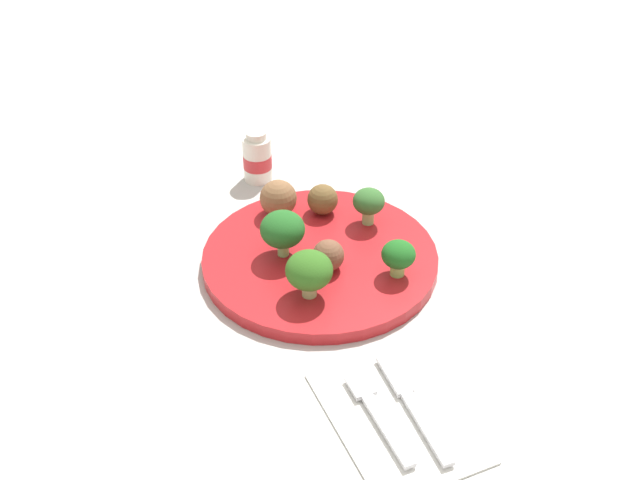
# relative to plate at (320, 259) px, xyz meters

# --- Properties ---
(ground_plane) EXTENTS (4.00, 4.00, 0.00)m
(ground_plane) POSITION_rel_plate_xyz_m (0.00, 0.00, -0.01)
(ground_plane) COLOR #B2B2AD
(plate) EXTENTS (0.28, 0.28, 0.02)m
(plate) POSITION_rel_plate_xyz_m (0.00, 0.00, 0.00)
(plate) COLOR red
(plate) RESTS_ON ground_plane
(broccoli_floret_mid_left) EXTENTS (0.05, 0.05, 0.06)m
(broccoli_floret_mid_left) POSITION_rel_plate_xyz_m (0.01, 0.04, 0.04)
(broccoli_floret_mid_left) COLOR #8CCB70
(broccoli_floret_mid_left) RESTS_ON plate
(broccoli_floret_far_rim) EXTENTS (0.04, 0.04, 0.04)m
(broccoli_floret_far_rim) POSITION_rel_plate_xyz_m (-0.07, -0.07, 0.03)
(broccoli_floret_far_rim) COLOR #99CE68
(broccoli_floret_far_rim) RESTS_ON plate
(broccoli_floret_mid_right) EXTENTS (0.04, 0.04, 0.05)m
(broccoli_floret_mid_right) POSITION_rel_plate_xyz_m (0.04, -0.08, 0.04)
(broccoli_floret_mid_right) COLOR #A3C878
(broccoli_floret_mid_right) RESTS_ON plate
(broccoli_floret_front_right) EXTENTS (0.05, 0.05, 0.06)m
(broccoli_floret_front_right) POSITION_rel_plate_xyz_m (-0.07, 0.04, 0.04)
(broccoli_floret_front_right) COLOR #A8BC74
(broccoli_floret_front_right) RESTS_ON plate
(meatball_mid_right) EXTENTS (0.04, 0.04, 0.04)m
(meatball_mid_right) POSITION_rel_plate_xyz_m (-0.03, -0.00, 0.03)
(meatball_mid_right) COLOR brown
(meatball_mid_right) RESTS_ON plate
(meatball_back_right) EXTENTS (0.04, 0.04, 0.04)m
(meatball_back_right) POSITION_rel_plate_xyz_m (0.08, -0.03, 0.03)
(meatball_back_right) COLOR brown
(meatball_back_right) RESTS_ON plate
(meatball_far_rim) EXTENTS (0.05, 0.05, 0.05)m
(meatball_far_rim) POSITION_rel_plate_xyz_m (0.10, 0.02, 0.03)
(meatball_far_rim) COLOR brown
(meatball_far_rim) RESTS_ON plate
(napkin) EXTENTS (0.18, 0.13, 0.01)m
(napkin) POSITION_rel_plate_xyz_m (-0.25, 0.01, -0.01)
(napkin) COLOR white
(napkin) RESTS_ON ground_plane
(fork) EXTENTS (0.12, 0.02, 0.01)m
(fork) POSITION_rel_plate_xyz_m (-0.24, 0.03, -0.00)
(fork) COLOR silver
(fork) RESTS_ON napkin
(knife) EXTENTS (0.15, 0.02, 0.01)m
(knife) POSITION_rel_plate_xyz_m (-0.24, -0.01, -0.00)
(knife) COLOR silver
(knife) RESTS_ON napkin
(yogurt_bottle) EXTENTS (0.04, 0.04, 0.07)m
(yogurt_bottle) POSITION_rel_plate_xyz_m (0.21, 0.02, 0.03)
(yogurt_bottle) COLOR white
(yogurt_bottle) RESTS_ON ground_plane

